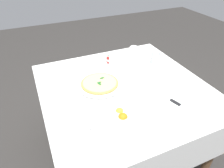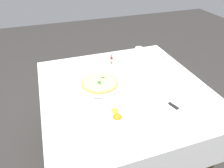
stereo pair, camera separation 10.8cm
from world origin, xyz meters
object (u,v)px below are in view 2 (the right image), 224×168
object	(u,v)px
coffee_cup_far_left	(77,137)
dinner_knife	(180,110)
citrus_bowl	(115,116)
coffee_cup_back_corner	(82,107)
coffee_cup_right_edge	(141,62)
pizza	(100,82)
water_glass_left_edge	(159,60)
pizza_plate	(100,84)
coffee_cup_near_right	(139,51)
hot_sauce_bottle	(112,60)
pepper_shaker	(110,59)
napkin_folded	(179,112)
salt_shaker	(114,62)

from	to	relation	value
coffee_cup_far_left	dinner_knife	distance (m)	0.64
dinner_knife	citrus_bowl	world-z (taller)	citrus_bowl
coffee_cup_back_corner	dinner_knife	xyz separation A→B (m)	(0.21, 0.56, -0.01)
coffee_cup_far_left	coffee_cup_right_edge	bearing A→B (deg)	133.44
pizza	water_glass_left_edge	distance (m)	0.58
water_glass_left_edge	pizza	bearing A→B (deg)	-77.29
pizza_plate	coffee_cup_near_right	bearing A→B (deg)	127.65
hot_sauce_bottle	pepper_shaker	world-z (taller)	hot_sauce_bottle
pizza	pepper_shaker	distance (m)	0.37
dinner_knife	napkin_folded	bearing A→B (deg)	-180.00
coffee_cup_near_right	salt_shaker	size ratio (longest dim) A/B	2.31
pizza_plate	citrus_bowl	distance (m)	0.38
coffee_cup_near_right	hot_sauce_bottle	distance (m)	0.31
pizza	pizza_plate	bearing A→B (deg)	-56.01
pizza	coffee_cup_right_edge	distance (m)	0.46
pizza_plate	napkin_folded	world-z (taller)	napkin_folded
pizza	water_glass_left_edge	size ratio (longest dim) A/B	2.45
coffee_cup_back_corner	hot_sauce_bottle	world-z (taller)	hot_sauce_bottle
water_glass_left_edge	citrus_bowl	xyz separation A→B (m)	(0.50, -0.57, -0.02)
pizza_plate	hot_sauce_bottle	size ratio (longest dim) A/B	4.03
coffee_cup_back_corner	pepper_shaker	distance (m)	0.67
napkin_folded	salt_shaker	distance (m)	0.74
coffee_cup_far_left	hot_sauce_bottle	size ratio (longest dim) A/B	1.57
coffee_cup_near_right	coffee_cup_far_left	xyz separation A→B (m)	(0.84, -0.75, -0.00)
coffee_cup_far_left	salt_shaker	world-z (taller)	coffee_cup_far_left
water_glass_left_edge	dinner_knife	size ratio (longest dim) A/B	0.58
pizza_plate	pepper_shaker	distance (m)	0.37
pizza	coffee_cup_right_edge	world-z (taller)	coffee_cup_right_edge
pizza	coffee_cup_near_right	distance (m)	0.62
pizza_plate	dinner_knife	size ratio (longest dim) A/B	1.75
pizza_plate	water_glass_left_edge	bearing A→B (deg)	102.71
coffee_cup_back_corner	napkin_folded	distance (m)	0.60
water_glass_left_edge	pepper_shaker	bearing A→B (deg)	-117.22
coffee_cup_far_left	dinner_knife	bearing A→B (deg)	90.45
pizza_plate	water_glass_left_edge	world-z (taller)	water_glass_left_edge
water_glass_left_edge	coffee_cup_near_right	bearing A→B (deg)	-164.52
citrus_bowl	pepper_shaker	bearing A→B (deg)	164.66
dinner_knife	pepper_shaker	distance (m)	0.80
pizza	dinner_knife	world-z (taller)	pizza
coffee_cup_back_corner	hot_sauce_bottle	xyz separation A→B (m)	(-0.53, 0.37, 0.00)
coffee_cup_far_left	coffee_cup_right_edge	xyz separation A→B (m)	(-0.64, 0.67, 0.01)
coffee_cup_back_corner	coffee_cup_near_right	bearing A→B (deg)	132.71
coffee_cup_right_edge	salt_shaker	distance (m)	0.24
napkin_folded	coffee_cup_back_corner	bearing A→B (deg)	-124.65
citrus_bowl	salt_shaker	size ratio (longest dim) A/B	2.67
coffee_cup_far_left	pepper_shaker	distance (m)	0.89
napkin_folded	pepper_shaker	world-z (taller)	pepper_shaker
pizza	citrus_bowl	world-z (taller)	citrus_bowl
citrus_bowl	pepper_shaker	size ratio (longest dim) A/B	2.67
hot_sauce_bottle	pizza_plate	bearing A→B (deg)	-32.84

